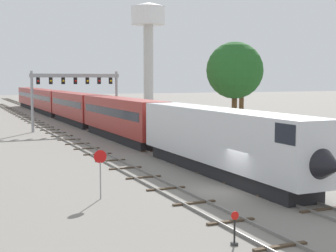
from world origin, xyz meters
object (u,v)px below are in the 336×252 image
stop_sign (100,167)px  trackside_tree_mid (242,72)px  trackside_tree_left (235,71)px  signal_gantry (76,87)px  switch_stand (235,233)px  water_tower (148,25)px  passenger_train (74,107)px

stop_sign → trackside_tree_mid: bearing=43.8°
trackside_tree_left → signal_gantry: bearing=117.0°
signal_gantry → trackside_tree_left: (11.36, -22.30, 1.87)m
trackside_tree_mid → signal_gantry: bearing=133.7°
switch_stand → trackside_tree_mid: size_ratio=0.14×
water_tower → trackside_tree_mid: (-17.41, -74.55, -13.20)m
water_tower → stop_sign: water_tower is taller
passenger_train → signal_gantry: size_ratio=9.48×
trackside_tree_mid → trackside_tree_left: bearing=-127.6°
signal_gantry → water_tower: bearing=60.2°
switch_stand → trackside_tree_mid: bearing=57.8°
passenger_train → trackside_tree_left: bearing=-74.6°
switch_stand → stop_sign: bearing=105.9°
water_tower → signal_gantry: bearing=-119.8°
trackside_tree_mid → passenger_train: bearing=116.3°
passenger_train → stop_sign: passenger_train is taller
passenger_train → water_tower: bearing=56.7°
signal_gantry → stop_sign: (-7.75, -39.15, -4.06)m
stop_sign → trackside_tree_mid: (23.55, 22.62, 5.95)m
signal_gantry → switch_stand: (-4.85, -49.31, -5.42)m
passenger_train → trackside_tree_left: (9.11, -33.13, 5.20)m
passenger_train → switch_stand: size_ratio=78.57×
water_tower → passenger_train: bearing=-123.3°
water_tower → stop_sign: 107.17m
trackside_tree_left → trackside_tree_mid: size_ratio=1.04×
passenger_train → switch_stand: (-7.10, -60.14, -2.09)m
water_tower → trackside_tree_left: 84.28m
signal_gantry → trackside_tree_mid: size_ratio=1.16×
water_tower → stop_sign: (-40.95, -97.16, -19.15)m
signal_gantry → trackside_tree_mid: trackside_tree_mid is taller
signal_gantry → trackside_tree_left: size_ratio=1.12×
stop_sign → signal_gantry: bearing=78.8°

